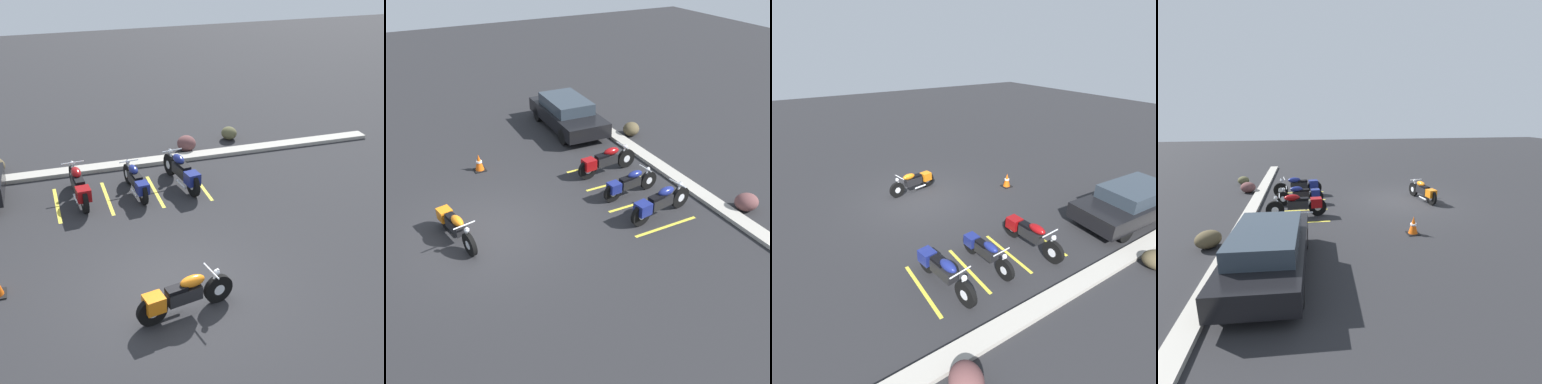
% 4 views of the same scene
% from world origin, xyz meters
% --- Properties ---
extents(ground, '(60.00, 60.00, 0.00)m').
position_xyz_m(ground, '(0.00, 0.00, 0.00)').
color(ground, '#262628').
extents(motorcycle_orange_featured, '(2.13, 0.75, 0.85)m').
position_xyz_m(motorcycle_orange_featured, '(-0.14, -0.83, 0.45)').
color(motorcycle_orange_featured, black).
rests_on(motorcycle_orange_featured, ground).
extents(parked_bike_0, '(0.65, 2.30, 0.91)m').
position_xyz_m(parked_bike_0, '(-1.50, 4.68, 0.48)').
color(parked_bike_0, black).
rests_on(parked_bike_0, ground).
extents(parked_bike_1, '(0.59, 2.06, 0.81)m').
position_xyz_m(parked_bike_1, '(0.12, 4.60, 0.43)').
color(parked_bike_1, black).
rests_on(parked_bike_1, ground).
extents(parked_bike_2, '(0.76, 2.29, 0.90)m').
position_xyz_m(parked_bike_2, '(1.55, 4.70, 0.48)').
color(parked_bike_2, black).
rests_on(parked_bike_2, ground).
extents(car_black, '(4.36, 1.96, 1.29)m').
position_xyz_m(car_black, '(-5.69, 5.36, 0.68)').
color(car_black, black).
rests_on(car_black, ground).
extents(concrete_curb, '(18.00, 0.50, 0.12)m').
position_xyz_m(concrete_curb, '(0.00, 6.65, 0.06)').
color(concrete_curb, '#A8A399').
rests_on(concrete_curb, ground).
extents(landscape_rock_1, '(0.75, 0.83, 0.52)m').
position_xyz_m(landscape_rock_1, '(2.46, 7.30, 0.26)').
color(landscape_rock_1, brown).
rests_on(landscape_rock_1, ground).
extents(landscape_rock_2, '(1.00, 1.01, 0.53)m').
position_xyz_m(landscape_rock_2, '(-3.84, 7.34, 0.26)').
color(landscape_rock_2, brown).
rests_on(landscape_rock_2, ground).
extents(traffic_cone, '(0.40, 0.40, 0.61)m').
position_xyz_m(traffic_cone, '(-3.73, 0.94, 0.29)').
color(traffic_cone, black).
rests_on(traffic_cone, ground).
extents(stall_line_0, '(0.10, 2.10, 0.00)m').
position_xyz_m(stall_line_0, '(-2.15, 4.62, 0.00)').
color(stall_line_0, gold).
rests_on(stall_line_0, ground).
extents(stall_line_1, '(0.10, 2.10, 0.00)m').
position_xyz_m(stall_line_1, '(-0.74, 4.62, 0.00)').
color(stall_line_1, gold).
rests_on(stall_line_1, ground).
extents(stall_line_2, '(0.10, 2.10, 0.00)m').
position_xyz_m(stall_line_2, '(0.67, 4.62, 0.00)').
color(stall_line_2, gold).
rests_on(stall_line_2, ground).
extents(stall_line_3, '(0.10, 2.10, 0.00)m').
position_xyz_m(stall_line_3, '(2.09, 4.62, 0.00)').
color(stall_line_3, gold).
rests_on(stall_line_3, ground).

